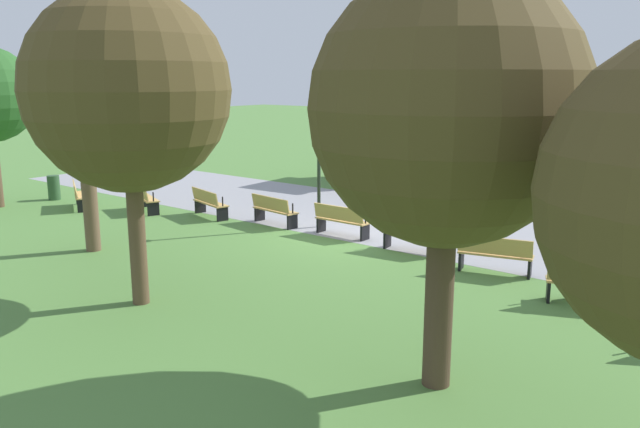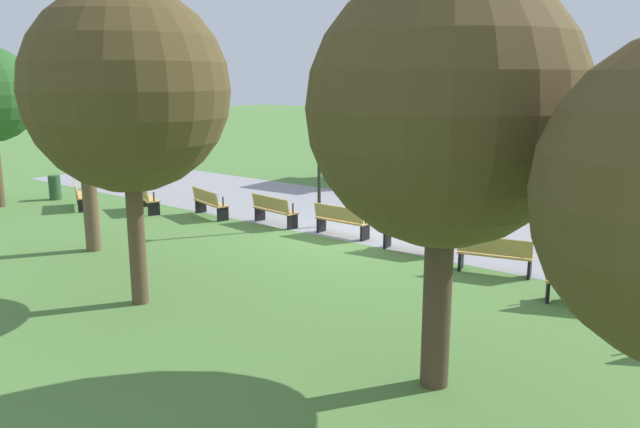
# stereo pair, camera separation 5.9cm
# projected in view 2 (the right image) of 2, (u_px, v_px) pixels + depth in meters

# --- Properties ---
(ground_plane) EXTENTS (120.00, 120.00, 0.00)m
(ground_plane) POSITION_uv_depth(u_px,v_px,m) (343.00, 236.00, 17.75)
(ground_plane) COLOR #54843D
(path_paving) EXTENTS (33.59, 6.13, 0.01)m
(path_paving) POSITION_uv_depth(u_px,v_px,m) (394.00, 220.00, 19.77)
(path_paving) COLOR #939399
(path_paving) RESTS_ON ground
(bench_0) EXTENTS (1.66, 1.21, 0.89)m
(bench_0) POSITION_uv_depth(u_px,v_px,m) (81.00, 194.00, 21.42)
(bench_0) COLOR tan
(bench_0) RESTS_ON ground
(bench_1) EXTENTS (1.69, 1.05, 0.89)m
(bench_1) POSITION_uv_depth(u_px,v_px,m) (145.00, 197.00, 20.88)
(bench_1) COLOR tan
(bench_1) RESTS_ON ground
(bench_2) EXTENTS (1.70, 0.87, 0.89)m
(bench_2) POSITION_uv_depth(u_px,v_px,m) (209.00, 202.00, 20.05)
(bench_2) COLOR tan
(bench_2) RESTS_ON ground
(bench_3) EXTENTS (1.68, 0.68, 0.89)m
(bench_3) POSITION_uv_depth(u_px,v_px,m) (274.00, 210.00, 18.95)
(bench_3) COLOR tan
(bench_3) RESTS_ON ground
(bench_4) EXTENTS (1.64, 0.47, 0.89)m
(bench_4) POSITION_uv_depth(u_px,v_px,m) (341.00, 220.00, 17.60)
(bench_4) COLOR tan
(bench_4) RESTS_ON ground
(bench_5) EXTENTS (1.68, 0.68, 0.89)m
(bench_5) POSITION_uv_depth(u_px,v_px,m) (414.00, 234.00, 16.01)
(bench_5) COLOR tan
(bench_5) RESTS_ON ground
(bench_6) EXTENTS (1.70, 0.87, 0.89)m
(bench_6) POSITION_uv_depth(u_px,v_px,m) (495.00, 254.00, 14.22)
(bench_6) COLOR tan
(bench_6) RESTS_ON ground
(bench_7) EXTENTS (1.69, 1.05, 0.89)m
(bench_7) POSITION_uv_depth(u_px,v_px,m) (590.00, 283.00, 12.25)
(bench_7) COLOR tan
(bench_7) RESTS_ON ground
(person_seated) EXTENTS (0.48, 0.59, 1.20)m
(person_seated) POSITION_uv_depth(u_px,v_px,m) (585.00, 272.00, 12.37)
(person_seated) COLOR #2D3347
(person_seated) RESTS_ON ground
(tree_0) EXTENTS (3.79, 3.79, 6.02)m
(tree_0) POSITION_uv_depth(u_px,v_px,m) (127.00, 91.00, 11.66)
(tree_0) COLOR brown
(tree_0) RESTS_ON ground
(tree_1) EXTENTS (3.72, 3.72, 5.82)m
(tree_1) POSITION_uv_depth(u_px,v_px,m) (445.00, 110.00, 8.39)
(tree_1) COLOR #4C3828
(tree_1) RESTS_ON ground
(tree_2) EXTENTS (2.42, 2.42, 4.67)m
(tree_2) POSITION_uv_depth(u_px,v_px,m) (84.00, 116.00, 15.59)
(tree_2) COLOR brown
(tree_2) RESTS_ON ground
(lamp_post) EXTENTS (0.32, 0.32, 4.39)m
(lamp_post) POSITION_uv_depth(u_px,v_px,m) (319.00, 125.00, 18.17)
(lamp_post) COLOR black
(lamp_post) RESTS_ON ground
(trash_bin) EXTENTS (0.42, 0.42, 0.88)m
(trash_bin) POSITION_uv_depth(u_px,v_px,m) (55.00, 187.00, 22.93)
(trash_bin) COLOR #2D512D
(trash_bin) RESTS_ON ground
(kiosk) EXTENTS (3.15, 3.38, 3.19)m
(kiosk) POSITION_uv_depth(u_px,v_px,m) (377.00, 142.00, 26.82)
(kiosk) COLOR brown
(kiosk) RESTS_ON ground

